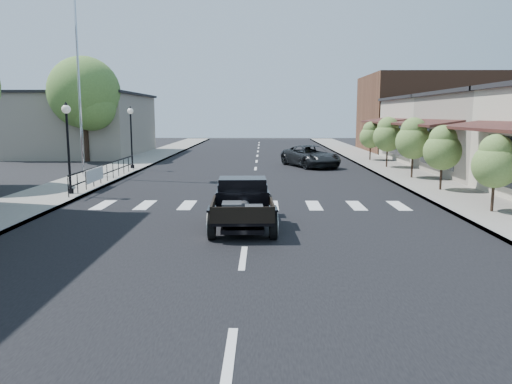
{
  "coord_description": "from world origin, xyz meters",
  "views": [
    {
      "loc": [
        0.47,
        -14.56,
        3.42
      ],
      "look_at": [
        0.25,
        1.01,
        1.0
      ],
      "focal_mm": 35.0,
      "sensor_mm": 36.0,
      "label": 1
    }
  ],
  "objects": [
    {
      "name": "sidewalk_right",
      "position": [
        8.5,
        15.0,
        0.07
      ],
      "size": [
        3.0,
        80.0,
        0.15
      ],
      "primitive_type": "cube",
      "color": "gray",
      "rests_on": "ground"
    },
    {
      "name": "road",
      "position": [
        0.0,
        15.0,
        0.01
      ],
      "size": [
        14.0,
        80.0,
        0.02
      ],
      "primitive_type": "cube",
      "color": "black",
      "rests_on": "ground"
    },
    {
      "name": "small_tree_c",
      "position": [
        8.3,
        11.6,
        1.66
      ],
      "size": [
        1.81,
        1.81,
        3.02
      ],
      "primitive_type": null,
      "color": "#5A7A38",
      "rests_on": "sidewalk_right"
    },
    {
      "name": "banner",
      "position": [
        -7.22,
        8.0,
        0.45
      ],
      "size": [
        0.04,
        2.2,
        0.6
      ],
      "primitive_type": null,
      "color": "silver",
      "rests_on": "sidewalk_left"
    },
    {
      "name": "ground",
      "position": [
        0.0,
        0.0,
        0.0
      ],
      "size": [
        120.0,
        120.0,
        0.0
      ],
      "primitive_type": "plane",
      "color": "black",
      "rests_on": "ground"
    },
    {
      "name": "low_building_left",
      "position": [
        -15.0,
        28.0,
        2.5
      ],
      "size": [
        10.0,
        12.0,
        5.0
      ],
      "primitive_type": "cube",
      "color": "gray",
      "rests_on": "ground"
    },
    {
      "name": "road_markings",
      "position": [
        0.0,
        10.0,
        0.0
      ],
      "size": [
        12.0,
        60.0,
        0.06
      ],
      "primitive_type": null,
      "color": "silver",
      "rests_on": "ground"
    },
    {
      "name": "small_tree_d",
      "position": [
        8.3,
        16.98,
        1.66
      ],
      "size": [
        1.81,
        1.81,
        3.02
      ],
      "primitive_type": null,
      "color": "#5A7A38",
      "rests_on": "sidewalk_right"
    },
    {
      "name": "small_tree_e",
      "position": [
        8.3,
        21.95,
        1.49
      ],
      "size": [
        1.6,
        1.6,
        2.67
      ],
      "primitive_type": null,
      "color": "#5A7A38",
      "rests_on": "sidewalk_right"
    },
    {
      "name": "small_tree_a",
      "position": [
        8.3,
        2.29,
        1.41
      ],
      "size": [
        1.52,
        1.52,
        2.53
      ],
      "primitive_type": null,
      "color": "#5A7A38",
      "rests_on": "sidewalk_right"
    },
    {
      "name": "lamp_post_b",
      "position": [
        -7.6,
        6.0,
        2.04
      ],
      "size": [
        0.36,
        0.36,
        3.79
      ],
      "primitive_type": null,
      "color": "black",
      "rests_on": "sidewalk_left"
    },
    {
      "name": "small_tree_b",
      "position": [
        8.3,
        7.3,
        1.51
      ],
      "size": [
        1.63,
        1.63,
        2.72
      ],
      "primitive_type": null,
      "color": "#5A7A38",
      "rests_on": "sidewalk_right"
    },
    {
      "name": "big_tree_far",
      "position": [
        -12.5,
        22.0,
        3.8
      ],
      "size": [
        5.17,
        5.17,
        7.59
      ],
      "primitive_type": null,
      "color": "#507733",
      "rests_on": "ground"
    },
    {
      "name": "hotrod_pickup",
      "position": [
        -0.15,
        0.41,
        0.77
      ],
      "size": [
        2.24,
        4.51,
        1.54
      ],
      "primitive_type": null,
      "rotation": [
        0.0,
        0.0,
        0.04
      ],
      "color": "black",
      "rests_on": "ground"
    },
    {
      "name": "sidewalk_left",
      "position": [
        -8.5,
        15.0,
        0.07
      ],
      "size": [
        3.0,
        80.0,
        0.15
      ],
      "primitive_type": "cube",
      "color": "#9A968C",
      "rests_on": "ground"
    },
    {
      "name": "second_car",
      "position": [
        3.6,
        18.21,
        0.7
      ],
      "size": [
        4.05,
        5.54,
        1.4
      ],
      "primitive_type": "imported",
      "rotation": [
        0.0,
        0.0,
        0.39
      ],
      "color": "black",
      "rests_on": "ground"
    },
    {
      "name": "flagpole",
      "position": [
        -9.2,
        12.0,
        5.59
      ],
      "size": [
        0.12,
        0.12,
        10.88
      ],
      "primitive_type": "cylinder",
      "color": "silver",
      "rests_on": "sidewalk_left"
    },
    {
      "name": "railing",
      "position": [
        -7.3,
        10.0,
        0.65
      ],
      "size": [
        0.08,
        10.0,
        1.0
      ],
      "primitive_type": null,
      "color": "black",
      "rests_on": "sidewalk_left"
    },
    {
      "name": "lamp_post_c",
      "position": [
        -7.6,
        16.0,
        2.04
      ],
      "size": [
        0.36,
        0.36,
        3.79
      ],
      "primitive_type": null,
      "color": "black",
      "rests_on": "sidewalk_left"
    },
    {
      "name": "far_building_right",
      "position": [
        15.5,
        32.0,
        3.5
      ],
      "size": [
        11.0,
        10.0,
        7.0
      ],
      "primitive_type": "cube",
      "color": "brown",
      "rests_on": "ground"
    },
    {
      "name": "storefront_far",
      "position": [
        15.0,
        22.0,
        2.25
      ],
      "size": [
        10.0,
        9.0,
        4.5
      ],
      "primitive_type": "cube",
      "color": "#B4AB98",
      "rests_on": "ground"
    }
  ]
}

